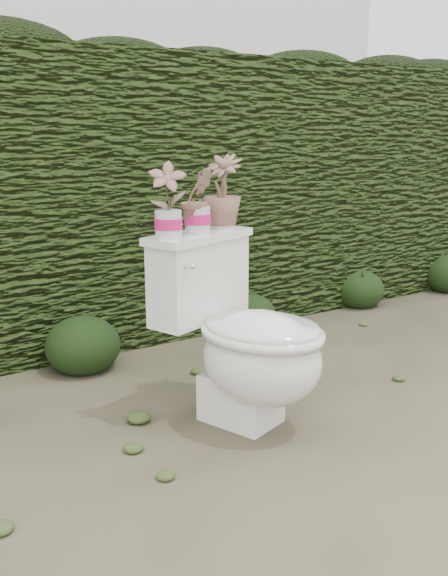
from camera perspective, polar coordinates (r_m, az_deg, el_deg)
ground at (r=2.84m, az=5.90°, el=-10.88°), size 60.00×60.00×0.00m
hedge at (r=3.97m, az=-8.55°, el=8.14°), size 8.00×1.00×1.60m
house_wall at (r=8.34m, az=-18.30°, el=18.82°), size 8.00×3.50×4.00m
toilet at (r=2.61m, az=1.89°, el=-4.73°), size 0.65×0.79×0.78m
potted_plant_left at (r=2.50m, az=-5.01°, el=7.59°), size 0.18×0.16×0.28m
potted_plant_center at (r=2.63m, az=-2.39°, el=7.64°), size 0.15×0.13×0.25m
potted_plant_right at (r=2.76m, az=-0.15°, el=8.41°), size 0.23×0.23×0.30m
liriope_clump_2 at (r=3.33m, az=-12.46°, el=-4.55°), size 0.38×0.38×0.30m
liriope_clump_3 at (r=3.92m, az=2.35°, el=-1.88°), size 0.31×0.31×0.25m
liriope_clump_4 at (r=4.54m, az=11.89°, el=0.23°), size 0.35×0.35×0.28m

